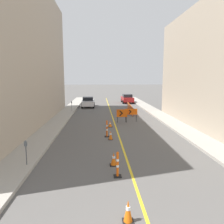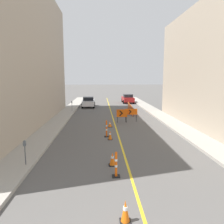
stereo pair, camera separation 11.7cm
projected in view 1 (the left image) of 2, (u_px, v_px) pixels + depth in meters
lane_stripe at (112, 115)px, 25.93m from camera, size 0.12×46.53×0.01m
sidewalk_left at (64, 115)px, 25.60m from camera, size 1.86×46.53×0.18m
sidewalk_right at (159, 114)px, 26.24m from camera, size 1.86×46.53×0.18m
building_facade_left at (5, 52)px, 18.79m from camera, size 6.00×25.08×13.34m
traffic_cone_nearest at (128, 211)px, 6.69m from camera, size 0.35×0.35×0.72m
traffic_cone_second at (114, 159)px, 11.08m from camera, size 0.38×0.38×0.67m
traffic_cone_third at (111, 135)px, 15.74m from camera, size 0.33×0.33×0.66m
traffic_cone_fourth at (110, 124)px, 19.86m from camera, size 0.43×0.43×0.53m
delineator_post_front at (118, 166)px, 9.76m from camera, size 0.35×0.35×1.17m
delineator_post_rear at (107, 130)px, 16.46m from camera, size 0.35×0.35×1.27m
arrow_barricade_primary at (122, 114)px, 21.71m from camera, size 1.07×0.13×1.32m
arrow_barricade_secondary at (131, 112)px, 22.06m from camera, size 1.28×0.09×1.34m
safety_mesh_fence at (130, 108)px, 28.39m from camera, size 0.31×7.00×1.02m
parked_car_curb_near at (88, 102)px, 33.44m from camera, size 1.95×4.35×1.59m
parked_car_curb_mid at (127, 98)px, 39.08m from camera, size 1.95×4.34×1.59m
parking_meter_near_curb at (26, 148)px, 10.62m from camera, size 0.12×0.11×1.23m
parking_meter_far_curb at (72, 104)px, 28.02m from camera, size 0.12×0.11×1.31m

